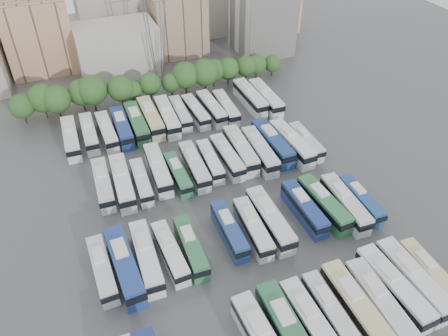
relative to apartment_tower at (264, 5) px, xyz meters
name	(u,v)px	position (x,y,z in m)	size (l,w,h in m)	color
ground	(227,213)	(-34.00, -58.00, -13.00)	(220.00, 220.00, 0.00)	#424447
tree_line	(147,83)	(-36.89, -15.95, -8.53)	(64.61, 7.92, 8.50)	black
city_buildings	(103,27)	(-41.46, 13.86, -5.13)	(102.00, 35.00, 20.00)	#9E998E
apartment_tower	(264,5)	(0.00, 0.00, 0.00)	(14.00, 14.00, 26.00)	silver
electricity_pylon	(153,7)	(-32.00, -8.00, 5.66)	(9.00, 6.91, 33.83)	slate
bus_r0_s6	(288,332)	(-35.58, -82.12, -10.92)	(3.06, 13.51, 4.23)	#2D6A43
bus_r0_s7	(311,324)	(-32.27, -82.16, -11.05)	(3.04, 12.69, 3.96)	silver
bus_r0_s8	(329,310)	(-29.03, -81.14, -11.30)	(2.58, 11.06, 3.46)	silver
bus_r0_s9	(355,307)	(-25.72, -82.15, -10.96)	(3.05, 13.31, 4.17)	beige
bus_r0_s10	(379,304)	(-22.58, -82.89, -10.98)	(3.50, 13.22, 4.11)	silver
bus_r0_s11	(393,287)	(-19.21, -81.50, -10.96)	(3.39, 13.35, 4.16)	white
bus_r0_s12	(412,279)	(-15.90, -81.41, -10.96)	(2.97, 13.29, 4.17)	silver
bus_r0_s13	(429,274)	(-12.79, -81.34, -11.25)	(2.86, 11.42, 3.56)	beige
bus_r1_s0	(102,269)	(-55.28, -63.73, -11.25)	(2.84, 11.42, 3.56)	silver
bus_r1_s1	(124,265)	(-52.23, -64.42, -10.93)	(3.62, 13.58, 4.22)	navy
bus_r1_s2	(146,257)	(-48.96, -64.02, -11.05)	(3.12, 12.71, 3.97)	silver
bus_r1_s3	(170,252)	(-45.49, -64.25, -11.26)	(3.03, 11.37, 3.53)	silver
bus_r1_s4	(191,247)	(-42.33, -64.41, -11.25)	(2.75, 11.40, 3.56)	#2F6E42
bus_r1_s6	(229,230)	(-35.70, -63.29, -11.25)	(2.73, 11.41, 3.56)	navy
bus_r1_s7	(253,228)	(-32.14, -64.28, -11.18)	(3.13, 11.90, 3.70)	silver
bus_r1_s8	(270,220)	(-28.97, -63.80, -10.97)	(2.98, 13.18, 4.13)	silver
bus_r1_s10	(304,208)	(-22.50, -63.34, -11.17)	(2.60, 11.86, 3.72)	navy
bus_r1_s11	(324,204)	(-19.07, -63.73, -11.06)	(3.39, 12.72, 3.95)	#307143
bus_r1_s12	(345,203)	(-15.74, -64.96, -11.05)	(3.39, 12.78, 3.97)	silver
bus_r1_s13	(361,200)	(-12.57, -64.97, -11.32)	(2.76, 11.01, 3.43)	navy
bus_r2_s1	(103,184)	(-52.09, -45.18, -11.12)	(3.04, 12.27, 3.83)	silver
bus_r2_s2	(122,182)	(-48.87, -46.06, -10.98)	(3.42, 13.20, 4.11)	silver
bus_r2_s3	(141,182)	(-45.68, -46.74, -11.34)	(2.76, 10.88, 3.39)	silver
bus_r2_s4	(158,169)	(-42.13, -44.72, -11.02)	(3.27, 12.94, 4.03)	silver
bus_r2_s5	(178,174)	(-39.09, -47.11, -11.33)	(2.46, 10.85, 3.40)	#307146
bus_r2_s6	(195,166)	(-35.63, -46.19, -11.08)	(3.01, 12.50, 3.90)	silver
bus_r2_s7	(210,161)	(-32.37, -45.64, -11.30)	(2.96, 11.12, 3.46)	white
bus_r2_s8	(227,157)	(-29.02, -45.74, -11.15)	(2.76, 12.05, 3.77)	silver
bus_r2_s9	(241,150)	(-25.83, -44.86, -10.96)	(3.53, 13.35, 4.15)	silver
bus_r2_s10	(260,151)	(-22.58, -46.51, -10.97)	(3.49, 13.31, 4.14)	silver
bus_r2_s11	(272,143)	(-19.17, -45.02, -10.91)	(3.21, 13.63, 4.26)	navy
bus_r2_s12	(291,143)	(-15.75, -46.52, -10.91)	(3.56, 13.70, 4.26)	silver
bus_r2_s13	(306,142)	(-12.54, -46.64, -11.30)	(2.55, 11.09, 3.47)	silver
bus_r3_s0	(71,138)	(-55.70, -28.63, -11.05)	(2.97, 12.73, 3.98)	silver
bus_r3_s1	(89,133)	(-52.06, -28.00, -11.15)	(2.77, 12.03, 3.76)	silver
bus_r3_s2	(107,131)	(-48.63, -28.68, -11.15)	(2.95, 12.09, 3.77)	silver
bus_r3_s3	(122,127)	(-45.47, -28.49, -11.05)	(2.90, 12.72, 3.98)	navy
bus_r3_s4	(137,123)	(-42.27, -28.15, -10.95)	(2.96, 13.32, 4.18)	#2A643B
bus_r3_s5	(151,118)	(-39.09, -27.21, -10.90)	(2.99, 13.61, 4.27)	#C9BD8A
bus_r3_s6	(167,117)	(-35.67, -28.01, -10.93)	(3.49, 13.57, 4.22)	silver
bus_r3_s7	(180,113)	(-32.52, -27.26, -11.24)	(2.92, 11.54, 3.59)	silver
bus_r3_s8	(196,111)	(-29.18, -27.78, -11.21)	(3.10, 11.70, 3.64)	silver
bus_r3_s9	(211,108)	(-25.58, -27.92, -11.10)	(3.10, 12.39, 3.86)	silver
bus_r3_s10	(226,107)	(-22.43, -28.73, -11.16)	(3.10, 12.03, 3.74)	silver
bus_r3_s12	(250,97)	(-15.79, -26.97, -10.92)	(3.07, 13.52, 4.23)	silver
bus_r3_s13	(266,98)	(-12.55, -28.41, -10.91)	(3.15, 13.63, 4.27)	silver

